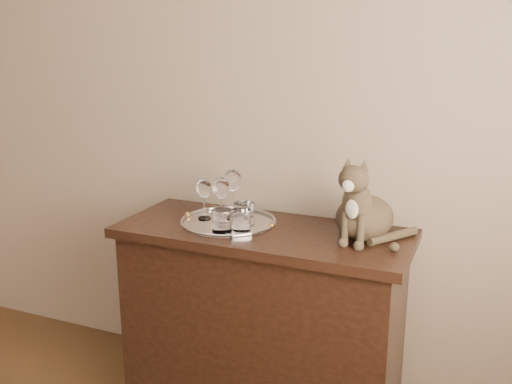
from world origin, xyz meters
TOP-DOWN VIEW (x-y plane):
  - wall_back at (0.00, 2.25)m, footprint 4.00×0.10m
  - sideboard at (0.60, 1.94)m, footprint 1.20×0.50m
  - tray at (0.44, 1.94)m, footprint 0.40×0.40m
  - wine_glass_b at (0.42, 2.05)m, footprint 0.08×0.08m
  - wine_glass_c at (0.33, 1.95)m, footprint 0.07×0.07m
  - wine_glass_d at (0.42, 1.93)m, footprint 0.07×0.07m
  - tumbler_a at (0.53, 1.87)m, footprint 0.07×0.07m
  - tumbler_b at (0.47, 1.82)m, footprint 0.08×0.08m
  - tumbler_c at (0.52, 1.93)m, footprint 0.09×0.09m
  - cat at (1.00, 1.99)m, footprint 0.38×0.36m

SIDE VIEW (x-z plane):
  - sideboard at x=0.60m, z-range 0.00..0.85m
  - tray at x=0.44m, z-range 0.85..0.86m
  - tumbler_a at x=0.53m, z-range 0.86..0.94m
  - tumbler_b at x=0.47m, z-range 0.86..0.95m
  - tumbler_c at x=0.52m, z-range 0.86..0.95m
  - wine_glass_c at x=0.33m, z-range 0.86..1.03m
  - wine_glass_d at x=0.42m, z-range 0.86..1.05m
  - wine_glass_b at x=0.42m, z-range 0.86..1.06m
  - cat at x=1.00m, z-range 0.85..1.19m
  - wall_back at x=0.00m, z-range 0.00..2.70m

